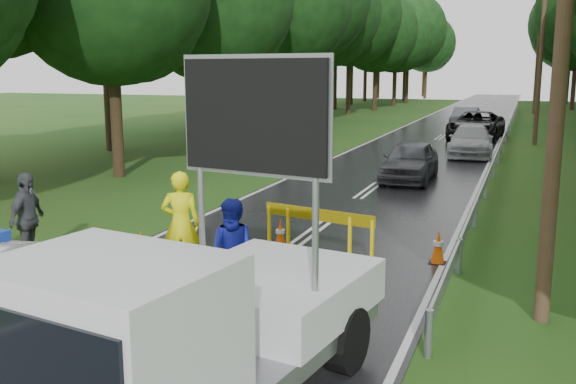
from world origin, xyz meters
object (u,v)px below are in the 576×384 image
at_px(civilian, 235,253).
at_px(queue_car_third, 476,125).
at_px(officer, 181,224).
at_px(queue_car_second, 471,141).
at_px(barrier, 318,221).
at_px(work_truck, 193,329).
at_px(queue_car_fourth, 465,118).
at_px(queue_car_first, 410,161).

height_order(civilian, queue_car_third, civilian).
height_order(officer, queue_car_second, officer).
relative_size(civilian, queue_car_second, 0.39).
bearing_deg(queue_car_third, officer, -92.59).
relative_size(civilian, queue_car_third, 0.32).
relative_size(barrier, officer, 1.24).
bearing_deg(work_truck, queue_car_fourth, 99.93).
bearing_deg(queue_car_second, queue_car_third, 89.13).
relative_size(queue_car_second, queue_car_third, 0.83).
xyz_separation_m(barrier, queue_car_first, (0.11, 10.41, -0.09)).
bearing_deg(queue_car_fourth, queue_car_third, -77.32).
height_order(officer, queue_car_first, officer).
xyz_separation_m(queue_car_second, queue_car_third, (-0.35, 7.54, 0.11)).
bearing_deg(civilian, work_truck, -90.50).
distance_m(queue_car_first, queue_car_fourth, 21.98).
bearing_deg(civilian, queue_car_second, 66.41).
relative_size(officer, queue_car_first, 0.49).
bearing_deg(queue_car_fourth, queue_car_second, -81.45).
xyz_separation_m(civilian, queue_car_first, (0.55, 13.56, -0.20)).
xyz_separation_m(queue_car_first, queue_car_third, (1.12, 15.33, 0.08)).
bearing_deg(queue_car_fourth, civilian, -88.49).
xyz_separation_m(officer, queue_car_first, (2.24, 12.41, -0.31)).
xyz_separation_m(work_truck, queue_car_first, (-0.54, 16.99, -0.38)).
xyz_separation_m(officer, queue_car_fourth, (2.14, 34.39, -0.31)).
xyz_separation_m(work_truck, barrier, (-0.65, 6.58, -0.29)).
xyz_separation_m(officer, queue_car_third, (3.36, 27.74, -0.23)).
bearing_deg(queue_car_first, queue_car_third, 85.55).
distance_m(work_truck, queue_car_third, 32.33).
bearing_deg(civilian, queue_car_third, 68.49).
bearing_deg(queue_car_first, barrier, -90.88).
bearing_deg(barrier, queue_car_first, 101.84).
height_order(barrier, queue_car_third, queue_car_third).
relative_size(queue_car_first, queue_car_third, 0.73).
bearing_deg(queue_car_second, work_truck, -95.62).
distance_m(barrier, queue_car_first, 10.41).
bearing_deg(barrier, queue_car_third, 99.71).
height_order(barrier, officer, officer).
xyz_separation_m(queue_car_second, queue_car_fourth, (-1.57, 14.19, 0.03)).
relative_size(officer, civilian, 1.11).
distance_m(work_truck, queue_car_first, 17.00).
relative_size(officer, queue_car_fourth, 0.47).
bearing_deg(officer, queue_car_third, -117.26).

